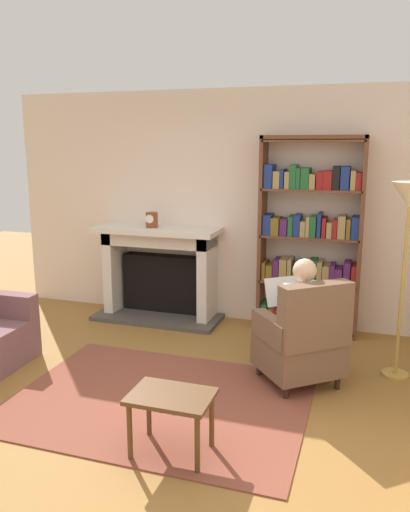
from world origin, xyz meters
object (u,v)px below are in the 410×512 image
Objects in this scene: fireplace at (161,270)px; bookshelf at (310,240)px; armchair_reading at (303,340)px; floor_lamp at (409,213)px; seated_reader at (297,314)px; side_table at (171,404)px; mantel_clock at (152,220)px.

bookshelf is at bearing 1.08° from fireplace.
floor_lamp is at bearing 170.40° from armchair_reading.
seated_reader is 0.64× the size of floor_lamp.
floor_lamp is at bearing 49.67° from side_table.
mantel_clock reaches higher than side_table.
floor_lamp reaches higher than mantel_clock.
seated_reader is at bearing -90.00° from armchair_reading.
seated_reader is 2.04× the size of side_table.
seated_reader is (0.05, -1.29, -0.43)m from bookshelf.
seated_reader is at bearing -157.17° from floor_lamp.
seated_reader reaches higher than side_table.
mantel_clock reaches higher than armchair_reading.
floor_lamp reaches higher than side_table.
armchair_reading reaches higher than side_table.
mantel_clock is 2.28m from seated_reader.
side_table is at bearing -63.87° from mantel_clock.
mantel_clock is 2.45m from armchair_reading.
armchair_reading is at bearing -32.51° from mantel_clock.
mantel_clock is at bearing -71.05° from seated_reader.
seated_reader reaches higher than fireplace.
floor_lamp is at bearing 163.35° from seated_reader.
mantel_clock reaches higher than fireplace.
bookshelf is 2.24× the size of armchair_reading.
mantel_clock is 0.18× the size of armchair_reading.
fireplace is at bearing 161.68° from floor_lamp.
bookshelf is 1.91× the size of seated_reader.
floor_lamp is at bearing -16.03° from mantel_clock.
bookshelf is (1.83, 0.14, -0.16)m from mantel_clock.
bookshelf is 3.88× the size of side_table.
seated_reader is at bearing -31.57° from mantel_clock.
armchair_reading is 0.23m from seated_reader.
side_table is (-0.58, -2.69, -0.68)m from bookshelf.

